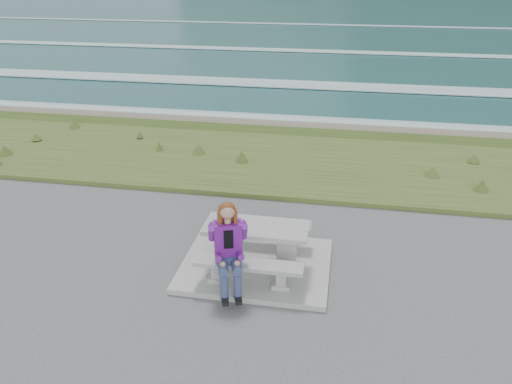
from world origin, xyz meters
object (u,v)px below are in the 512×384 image
Objects in this scene: picnic_table at (256,234)px; seated_woman at (229,260)px; bench_seaward at (263,227)px; bench_landward at (248,268)px.

seated_woman is (-0.28, -0.84, -0.03)m from picnic_table.
seated_woman is at bearing -100.50° from bench_seaward.
bench_landward is at bearing -90.00° from picnic_table.
bench_seaward is at bearing 90.00° from bench_landward.
seated_woman reaches higher than picnic_table.
bench_landward is (0.00, -0.70, -0.23)m from picnic_table.
bench_seaward is 1.58m from seated_woman.
bench_seaward is (0.00, 0.70, -0.23)m from picnic_table.
bench_landward is at bearing 7.94° from seated_woman.
bench_seaward is at bearing 90.00° from picnic_table.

